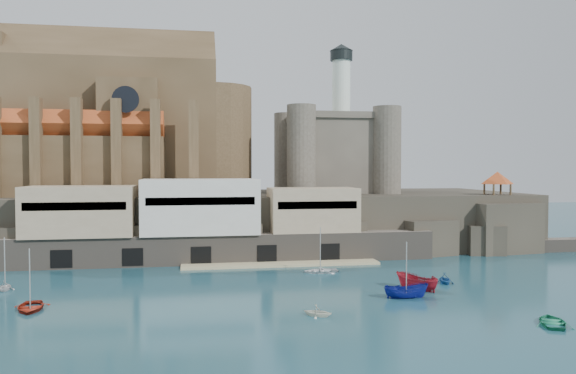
# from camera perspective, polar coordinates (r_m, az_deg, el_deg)

# --- Properties ---
(ground) EXTENTS (300.00, 300.00, 0.00)m
(ground) POSITION_cam_1_polar(r_m,az_deg,el_deg) (68.14, 0.02, -10.57)
(ground) COLOR #173F4D
(ground) RESTS_ON ground
(promontory) EXTENTS (100.00, 36.00, 10.00)m
(promontory) POSITION_cam_1_polar(r_m,az_deg,el_deg) (105.97, -3.66, -3.37)
(promontory) COLOR black
(promontory) RESTS_ON ground
(quay) EXTENTS (70.00, 12.00, 13.05)m
(quay) POSITION_cam_1_polar(r_m,az_deg,el_deg) (89.08, -8.98, -3.67)
(quay) COLOR #6B6256
(quay) RESTS_ON ground
(church) EXTENTS (47.00, 25.93, 30.51)m
(church) POSITION_cam_1_polar(r_m,az_deg,el_deg) (108.45, -16.57, 5.78)
(church) COLOR #4A3722
(church) RESTS_ON promontory
(castle_keep) EXTENTS (21.20, 21.20, 29.30)m
(castle_keep) POSITION_cam_1_polar(r_m,az_deg,el_deg) (110.12, 4.70, 3.81)
(castle_keep) COLOR #4D473C
(castle_keep) RESTS_ON promontory
(rock_outcrop) EXTENTS (14.50, 10.50, 8.70)m
(rock_outcrop) POSITION_cam_1_polar(r_m,az_deg,el_deg) (106.29, 20.49, -3.97)
(rock_outcrop) COLOR black
(rock_outcrop) RESTS_ON ground
(pavilion) EXTENTS (6.40, 6.40, 5.40)m
(pavilion) POSITION_cam_1_polar(r_m,az_deg,el_deg) (105.89, 20.50, 0.74)
(pavilion) COLOR #4A3722
(pavilion) RESTS_ON rock_outcrop
(boat_0) EXTENTS (4.03, 1.66, 5.47)m
(boat_0) POSITION_cam_1_polar(r_m,az_deg,el_deg) (65.61, -24.71, -11.25)
(boat_0) COLOR maroon
(boat_0) RESTS_ON ground
(boat_1) EXTENTS (2.62, 2.94, 2.91)m
(boat_1) POSITION_cam_1_polar(r_m,az_deg,el_deg) (57.45, 3.02, -12.96)
(boat_1) COLOR silver
(boat_1) RESTS_ON ground
(boat_2) EXTENTS (2.10, 2.05, 5.16)m
(boat_2) POSITION_cam_1_polar(r_m,az_deg,el_deg) (66.27, 11.92, -10.97)
(boat_2) COLOR navy
(boat_2) RESTS_ON ground
(boat_3) EXTENTS (3.71, 2.52, 5.07)m
(boat_3) POSITION_cam_1_polar(r_m,az_deg,el_deg) (60.14, 25.28, -12.47)
(boat_3) COLOR #1D815B
(boat_3) RESTS_ON ground
(boat_4) EXTENTS (2.55, 1.58, 2.93)m
(boat_4) POSITION_cam_1_polar(r_m,az_deg,el_deg) (76.86, -26.79, -9.34)
(boat_4) COLOR silver
(boat_4) RESTS_ON ground
(boat_5) EXTENTS (3.09, 3.11, 5.87)m
(boat_5) POSITION_cam_1_polar(r_m,az_deg,el_deg) (70.86, 12.91, -10.13)
(boat_5) COLOR maroon
(boat_5) RESTS_ON ground
(boat_6) EXTENTS (1.28, 3.67, 5.06)m
(boat_6) POSITION_cam_1_polar(r_m,az_deg,el_deg) (80.28, 3.30, -8.65)
(boat_6) COLOR white
(boat_6) RESTS_ON ground
(boat_7) EXTENTS (3.06, 2.25, 3.20)m
(boat_7) POSITION_cam_1_polar(r_m,az_deg,el_deg) (75.58, 15.62, -9.39)
(boat_7) COLOR #1D5599
(boat_7) RESTS_ON ground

